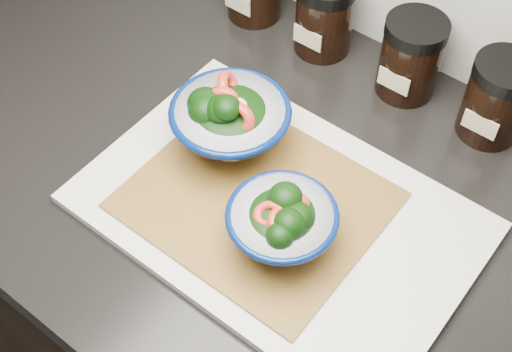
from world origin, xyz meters
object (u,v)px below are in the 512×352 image
Objects in this scene: spice_jar_b at (324,15)px; spice_jar_c at (411,57)px; bowl_left at (229,121)px; bowl_right at (282,224)px; cutting_board at (278,212)px; spice_jar_d at (497,99)px.

spice_jar_c is at bearing 0.00° from spice_jar_b.
bowl_left is 1.19× the size of bowl_right.
cutting_board is 0.12m from bowl_left.
spice_jar_c and spice_jar_d have the same top height.
spice_jar_d reaches higher than bowl_right.
spice_jar_d reaches higher than cutting_board.
spice_jar_b reaches higher than bowl_right.
bowl_left is at bearing 151.03° from bowl_right.
cutting_board is 3.98× the size of spice_jar_b.
bowl_left reaches higher than spice_jar_d.
spice_jar_d is at bearing 0.00° from spice_jar_c.
bowl_left is 1.30× the size of spice_jar_d.
cutting_board is 3.07× the size of bowl_left.
spice_jar_c reaches higher than bowl_right.
spice_jar_b is at bearing 114.99° from cutting_board.
spice_jar_b is 0.26m from spice_jar_d.
bowl_right is at bearing -85.65° from spice_jar_c.
bowl_left is at bearing 159.75° from cutting_board.
spice_jar_b is (-0.02, 0.24, -0.00)m from bowl_left.
spice_jar_b is 1.00× the size of spice_jar_d.
bowl_left reaches higher than spice_jar_c.
spice_jar_d is at bearing 45.11° from bowl_left.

